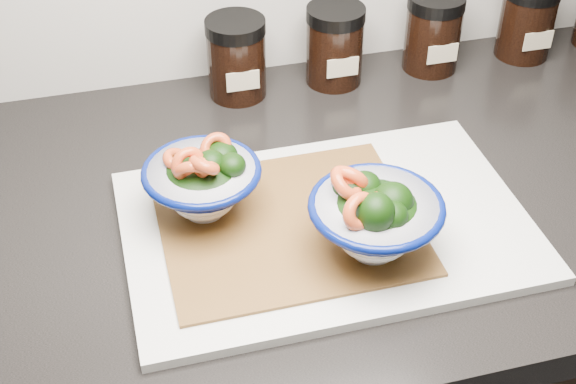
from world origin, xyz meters
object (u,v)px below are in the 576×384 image
object	(u,v)px
spice_jar_a	(237,58)
spice_jar_c	(433,32)
bowl_right	(374,217)
spice_jar_d	(527,20)
spice_jar_b	(335,45)
cutting_board	(326,226)
bowl_left	(203,182)

from	to	relation	value
spice_jar_a	spice_jar_c	xyz separation A→B (m)	(0.29, 0.00, 0.00)
bowl_right	spice_jar_d	size ratio (longest dim) A/B	1.26
spice_jar_a	spice_jar_b	distance (m)	0.14
bowl_right	spice_jar_b	world-z (taller)	bowl_right
bowl_right	spice_jar_a	size ratio (longest dim) A/B	1.26
spice_jar_c	spice_jar_d	distance (m)	0.15
spice_jar_c	spice_jar_b	bearing A→B (deg)	180.00
cutting_board	spice_jar_a	xyz separation A→B (m)	(-0.04, 0.31, 0.05)
cutting_board	spice_jar_c	world-z (taller)	spice_jar_c
spice_jar_b	bowl_right	bearing A→B (deg)	-101.08
cutting_board	bowl_right	bearing A→B (deg)	-61.14
cutting_board	bowl_right	distance (m)	0.09
bowl_left	spice_jar_d	size ratio (longest dim) A/B	1.17
spice_jar_b	spice_jar_c	distance (m)	0.15
spice_jar_a	spice_jar_c	distance (m)	0.29
bowl_left	spice_jar_c	distance (m)	0.46
spice_jar_d	cutting_board	bearing A→B (deg)	-142.49
bowl_left	spice_jar_d	distance (m)	0.59
spice_jar_b	spice_jar_c	world-z (taller)	same
cutting_board	bowl_left	size ratio (longest dim) A/B	3.40
spice_jar_b	cutting_board	bearing A→B (deg)	-108.70
spice_jar_c	spice_jar_a	bearing A→B (deg)	180.00
bowl_left	spice_jar_d	xyz separation A→B (m)	(0.53, 0.26, -0.00)
spice_jar_d	spice_jar_a	bearing A→B (deg)	180.00
bowl_left	spice_jar_a	size ratio (longest dim) A/B	1.17
bowl_right	spice_jar_b	xyz separation A→B (m)	(0.07, 0.37, -0.00)
bowl_left	bowl_right	xyz separation A→B (m)	(0.16, -0.11, 0.00)
spice_jar_c	bowl_right	bearing A→B (deg)	-120.93
bowl_left	bowl_right	world-z (taller)	bowl_right
spice_jar_a	spice_jar_d	world-z (taller)	same
bowl_left	spice_jar_a	distance (m)	0.27
spice_jar_b	spice_jar_d	world-z (taller)	same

